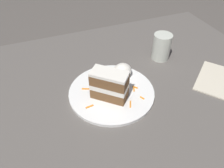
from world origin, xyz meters
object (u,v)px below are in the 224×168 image
Objects in this scene: drinking_glass at (161,48)px; cream_dollop at (123,70)px; orange_garnish at (99,75)px; cake_slice at (109,85)px; plate at (112,93)px.

cream_dollop is at bearing -161.95° from drinking_glass.
orange_garnish is 0.26m from drinking_glass.
orange_garnish is (0.00, 0.11, -0.04)m from cake_slice.
cream_dollop is 0.08m from orange_garnish.
drinking_glass is (0.26, 0.03, 0.03)m from orange_garnish.
drinking_glass is at bearing -20.60° from cake_slice.
cake_slice is 0.11m from cream_dollop.
drinking_glass is at bearing 6.94° from orange_garnish.
cake_slice is at bearing -91.72° from orange_garnish.
cake_slice is 1.89× the size of cream_dollop.
plate is 4.45× the size of cream_dollop.
cream_dollop is at bearing 44.11° from plate.
cake_slice is at bearing -152.40° from drinking_glass.
cream_dollop is (0.08, 0.08, -0.02)m from cake_slice.
drinking_glass reaches higher than plate.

